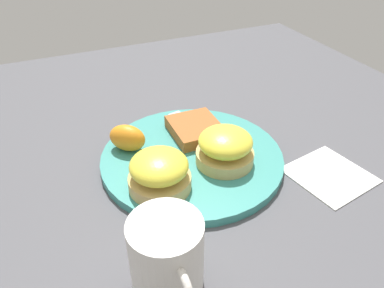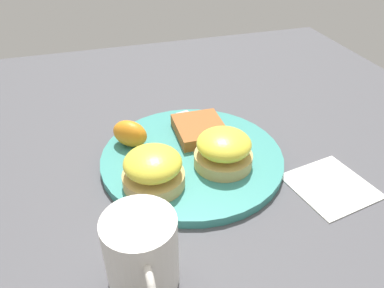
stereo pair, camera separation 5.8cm
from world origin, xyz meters
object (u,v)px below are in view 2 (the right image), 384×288
Objects in this scene: cup at (142,253)px; sandwich_benedict_right at (224,150)px; hashbrown_patty at (200,129)px; sandwich_benedict_left at (153,169)px; fork at (204,134)px; orange_wedge at (130,134)px.

sandwich_benedict_right is at bearing 135.71° from cup.
hashbrown_patty is 0.84× the size of cup.
sandwich_benedict_left reaches higher than fork.
sandwich_benedict_right is 0.97× the size of hashbrown_patty.
fork is at bearing 86.04° from orange_wedge.
sandwich_benedict_right is 0.22m from cup.
sandwich_benedict_left is 1.49× the size of orange_wedge.
fork is (-0.10, 0.11, -0.02)m from sandwich_benedict_left.
hashbrown_patty is 0.48× the size of fork.
sandwich_benedict_right is 1.49× the size of orange_wedge.
sandwich_benedict_left is 0.11m from sandwich_benedict_right.
fork is at bearing 46.28° from hashbrown_patty.
hashbrown_patty is (-0.10, 0.10, -0.02)m from sandwich_benedict_left.
cup reaches higher than orange_wedge.
sandwich_benedict_right is (-0.01, 0.11, 0.00)m from sandwich_benedict_left.
sandwich_benedict_left reaches higher than hashbrown_patty.
orange_wedge is at bearing -91.21° from hashbrown_patty.
hashbrown_patty is at bearing 149.61° from cup.
sandwich_benedict_left is 0.15m from cup.
orange_wedge is at bearing -126.20° from sandwich_benedict_right.
cup is (0.25, -0.03, 0.01)m from orange_wedge.
sandwich_benedict_left is 0.11m from orange_wedge.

